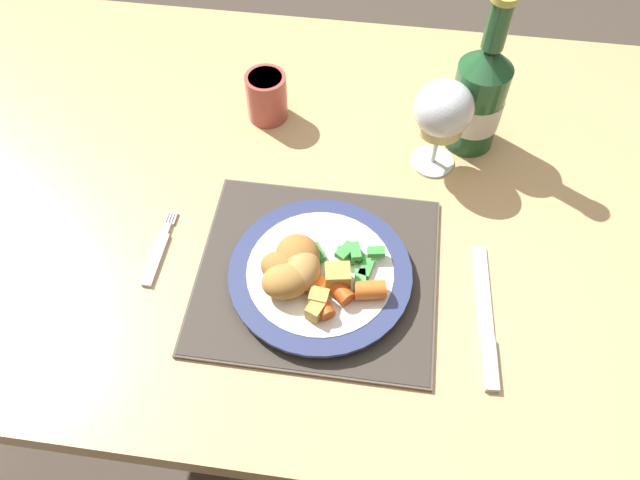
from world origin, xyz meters
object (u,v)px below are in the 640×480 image
dining_table (304,224)px  fork (158,253)px  drinking_cup (267,96)px  dinner_plate (320,274)px  wine_glass (443,112)px  table_knife (486,327)px  bottle (478,96)px

dining_table → fork: 0.25m
fork → drinking_cup: size_ratio=1.59×
dinner_plate → drinking_cup: bearing=112.9°
wine_glass → drinking_cup: bearing=166.0°
dining_table → dinner_plate: (0.05, -0.16, 0.10)m
dinner_plate → table_knife: size_ratio=1.15×
fork → table_knife: table_knife is taller
dinner_plate → drinking_cup: (-0.13, 0.30, 0.02)m
table_knife → wine_glass: (-0.08, 0.28, 0.10)m
dining_table → dinner_plate: bearing=-73.1°
dinner_plate → drinking_cup: size_ratio=3.05×
dining_table → dinner_plate: dinner_plate is taller
wine_glass → bottle: bottle is taller
fork → bottle: (0.42, 0.28, 0.09)m
bottle → dinner_plate: bearing=-123.6°
dining_table → fork: size_ratio=11.99×
table_knife → drinking_cup: size_ratio=2.65×
fork → drinking_cup: drinking_cup is taller
dining_table → dinner_plate: 0.19m
dinner_plate → fork: dinner_plate is taller
dining_table → wine_glass: 0.28m
dinner_plate → wine_glass: size_ratio=1.60×
table_knife → drinking_cup: bearing=135.3°
bottle → table_knife: bearing=-85.6°
drinking_cup → bottle: bearing=-1.9°
dining_table → bottle: size_ratio=5.85×
dinner_plate → fork: bearing=177.1°
dinner_plate → table_knife: 0.22m
table_knife → bottle: (-0.03, 0.33, 0.09)m
wine_glass → drinking_cup: 0.28m
dining_table → wine_glass: wine_glass is taller
bottle → wine_glass: bearing=-133.0°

